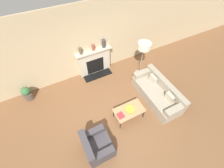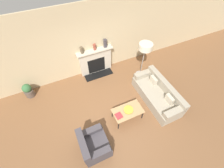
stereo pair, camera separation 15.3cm
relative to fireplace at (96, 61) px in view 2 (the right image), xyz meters
The scene contains 13 objects.
ground_plane 2.52m from the fireplace, 94.93° to the right, with size 18.00×18.00×0.00m, color brown.
wall_back 0.93m from the fireplace, 145.59° to the left, with size 18.00×0.06×2.90m.
fireplace is the anchor object (origin of this frame).
couch 2.81m from the fireplace, 57.04° to the right, with size 0.87×2.06×0.74m.
armchair_near 3.33m from the fireplace, 112.04° to the right, with size 0.78×0.86×0.81m.
coffee_table 2.58m from the fireplace, 86.71° to the right, with size 0.99×0.56×0.45m.
bowl 2.57m from the fireplace, 86.16° to the right, with size 0.31×0.31×0.05m.
book 2.63m from the fireplace, 94.41° to the right, with size 0.22×0.23×0.02m.
floor_lamp 2.08m from the fireplace, 31.17° to the right, with size 0.51×0.51×1.58m.
mantel_vase_left 0.86m from the fireplace, behind, with size 0.11×0.11×0.27m.
mantel_vase_center_left 0.70m from the fireplace, 26.79° to the left, with size 0.11×0.11×0.24m.
mantel_vase_center_right 0.88m from the fireplace, ahead, with size 0.15×0.15×0.33m.
potted_plant 2.81m from the fireplace, behind, with size 0.34×0.34×0.60m.
Camera 2 is at (-1.13, -2.14, 4.75)m, focal length 24.00 mm.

